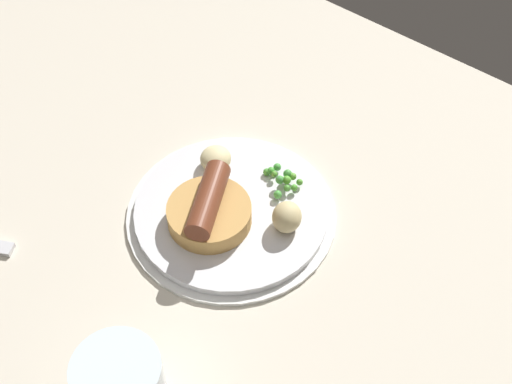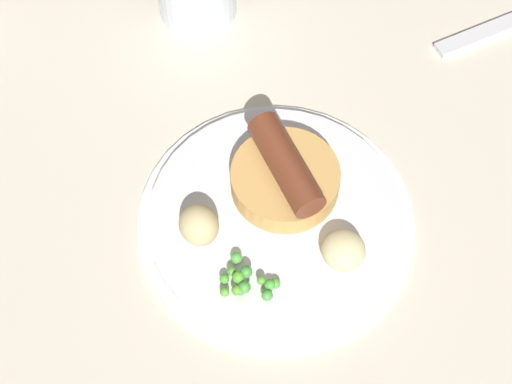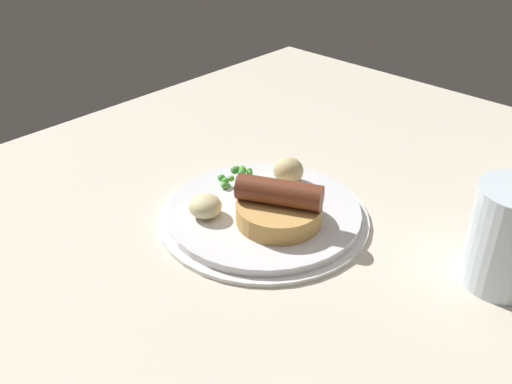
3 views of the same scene
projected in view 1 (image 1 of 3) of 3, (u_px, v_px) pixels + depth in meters
The scene contains 6 objects.
dining_table at pixel (208, 208), 83.20cm from camera, with size 110.00×80.00×3.00cm, color beige.
dinner_plate at pixel (232, 212), 80.19cm from camera, with size 23.66×23.66×1.40cm.
sausage_pudding at pixel (209, 210), 76.98cm from camera, with size 9.27×9.42×5.04cm.
pea_pile at pixel (283, 178), 81.04cm from camera, with size 4.89×4.15×1.77cm.
potato_chunk_0 at pixel (216, 159), 82.53cm from camera, with size 3.58×3.69×2.51cm, color beige.
potato_chunk_1 at pixel (287, 217), 76.66cm from camera, with size 3.23×3.63×3.23cm, color #CCB77F.
Camera 1 is at (-36.59, 36.63, 66.90)cm, focal length 50.00 mm.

